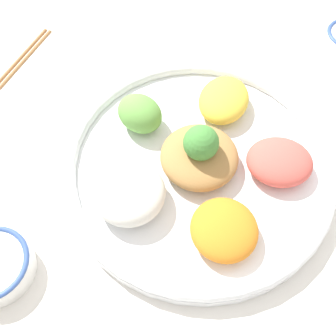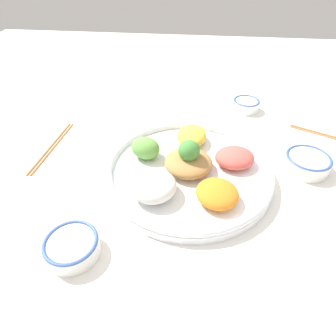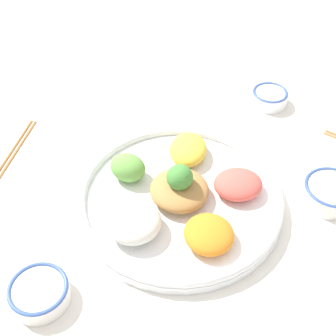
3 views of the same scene
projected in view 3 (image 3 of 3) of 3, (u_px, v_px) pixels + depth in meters
ground_plane at (192, 200)px, 0.92m from camera, size 2.40×2.40×0.00m
salad_platter at (179, 197)px, 0.89m from camera, size 0.40×0.40×0.10m
sauce_bowl_red at (39, 292)px, 0.76m from camera, size 0.10×0.10×0.04m
rice_bowl_blue at (331, 192)px, 0.91m from camera, size 0.11×0.11×0.04m
sauce_bowl_dark at (270, 97)px, 1.12m from camera, size 0.09×0.09×0.04m
chopsticks_pair_near at (10, 156)px, 1.00m from camera, size 0.03×0.24×0.01m
serving_spoon_main at (172, 90)px, 1.17m from camera, size 0.10×0.11×0.01m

